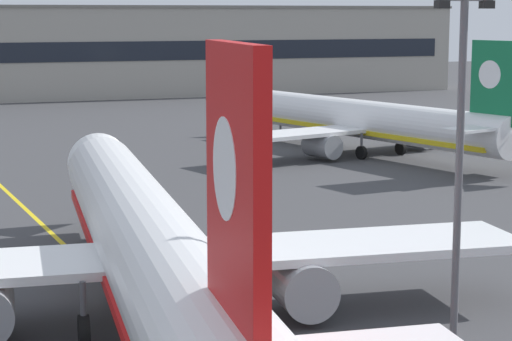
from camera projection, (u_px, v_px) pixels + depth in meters
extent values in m
cube|color=yellow|center=(68.00, 249.00, 51.11)|extent=(12.81, 179.59, 0.01)
cylinder|color=white|center=(145.00, 241.00, 37.83)|extent=(7.54, 36.20, 3.80)
cone|color=white|center=(100.00, 166.00, 56.30)|extent=(3.86, 2.96, 3.61)
cube|color=red|center=(146.00, 267.00, 38.00)|extent=(7.17, 33.33, 0.44)
cube|color=black|center=(103.00, 160.00, 54.38)|extent=(2.95, 1.39, 0.60)
cube|color=white|center=(144.00, 258.00, 38.55)|extent=(32.33, 8.12, 0.36)
cylinder|color=gray|center=(300.00, 284.00, 39.29)|extent=(2.66, 3.82, 2.30)
cylinder|color=black|center=(287.00, 272.00, 41.06)|extent=(1.96, 0.38, 1.95)
cube|color=red|center=(236.00, 202.00, 21.99)|extent=(0.90, 4.82, 7.20)
cylinder|color=white|center=(233.00, 168.00, 22.16)|extent=(0.69, 2.43, 2.40)
cylinder|color=#4C4C51|center=(109.00, 217.00, 52.03)|extent=(0.24, 0.24, 1.60)
cylinder|color=black|center=(110.00, 236.00, 52.20)|extent=(0.49, 0.94, 0.90)
cylinder|color=#4C4C51|center=(83.00, 303.00, 35.57)|extent=(0.24, 0.24, 1.60)
cylinder|color=black|center=(84.00, 332.00, 35.75)|extent=(0.53, 1.33, 1.30)
cylinder|color=#4C4C51|center=(221.00, 293.00, 36.83)|extent=(0.24, 0.24, 1.60)
cylinder|color=black|center=(221.00, 321.00, 37.01)|extent=(0.53, 1.33, 1.30)
cylinder|color=white|center=(368.00, 120.00, 84.83)|extent=(11.58, 31.63, 3.36)
cone|color=white|center=(256.00, 105.00, 98.58)|extent=(3.69, 3.06, 3.19)
cube|color=gold|center=(368.00, 130.00, 84.98)|extent=(10.85, 29.15, 0.39)
cube|color=black|center=(265.00, 100.00, 97.13)|extent=(2.69, 1.60, 0.53)
cube|color=white|center=(364.00, 128.00, 85.38)|extent=(28.44, 11.51, 0.32)
cylinder|color=gray|center=(322.00, 146.00, 81.70)|extent=(2.80, 3.61, 2.04)
cylinder|color=black|center=(310.00, 144.00, 83.02)|extent=(1.71, 0.61, 1.73)
cylinder|color=gray|center=(415.00, 136.00, 87.98)|extent=(2.80, 3.61, 2.04)
cylinder|color=black|center=(403.00, 135.00, 89.29)|extent=(1.71, 0.61, 1.73)
cube|color=#147042|center=(494.00, 83.00, 72.94)|extent=(1.45, 4.19, 6.37)
cylinder|color=white|center=(491.00, 74.00, 73.05)|extent=(0.93, 2.15, 2.12)
cube|color=white|center=(497.00, 127.00, 73.03)|extent=(10.04, 4.94, 0.21)
cylinder|color=#4C4C51|center=(280.00, 126.00, 95.45)|extent=(0.21, 0.21, 1.42)
cylinder|color=black|center=(280.00, 135.00, 95.59)|extent=(0.55, 0.86, 0.80)
cylinder|color=#4C4C51|center=(362.00, 141.00, 82.34)|extent=(0.21, 0.21, 1.42)
cylinder|color=black|center=(361.00, 153.00, 82.50)|extent=(0.64, 1.20, 1.15)
cylinder|color=#4C4C51|center=(401.00, 137.00, 84.97)|extent=(0.21, 0.21, 1.42)
cylinder|color=black|center=(401.00, 148.00, 85.13)|extent=(0.64, 1.20, 1.15)
cylinder|color=#515156|center=(459.00, 179.00, 34.45)|extent=(0.28, 0.28, 12.94)
cube|color=black|center=(442.00, 4.00, 33.16)|extent=(0.44, 0.36, 0.28)
cube|color=black|center=(487.00, 5.00, 33.77)|extent=(0.44, 0.36, 0.28)
cube|color=#9E998E|center=(25.00, 54.00, 140.06)|extent=(133.97, 12.00, 13.13)
cube|color=black|center=(30.00, 53.00, 134.39)|extent=(128.61, 0.12, 2.80)
cube|color=slate|center=(23.00, 6.00, 138.98)|extent=(134.37, 12.40, 0.40)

